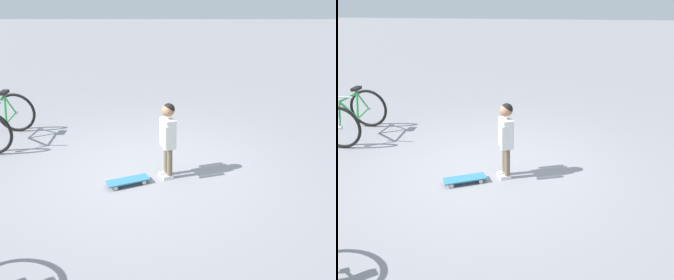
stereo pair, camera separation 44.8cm
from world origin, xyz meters
The scene contains 4 objects.
ground_plane centered at (0.00, 0.00, 0.00)m, with size 50.00×50.00×0.00m, color gray.
child_person centered at (-0.25, -0.29, 0.66)m, with size 0.41×0.25×1.06m.
skateboard centered at (-0.49, 0.24, 0.06)m, with size 0.40×0.60×0.07m.
bicycle_mid centered at (0.99, 2.44, 0.38)m, with size 1.08×0.73×0.85m.
Camera 2 is at (-4.96, -0.75, 2.50)m, focal length 40.83 mm.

